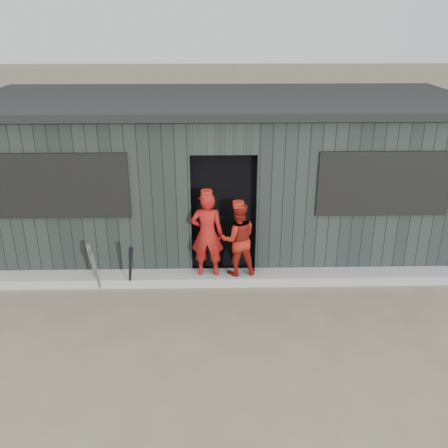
{
  "coord_description": "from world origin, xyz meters",
  "views": [
    {
      "loc": [
        -0.15,
        -5.06,
        3.88
      ],
      "look_at": [
        0.0,
        1.8,
        1.0
      ],
      "focal_mm": 40.0,
      "sensor_mm": 36.0,
      "label": 1
    }
  ],
  "objects_px": {
    "player_red_right": "(238,239)",
    "player_grey_back": "(253,231)",
    "bat_right": "(130,268)",
    "player_red_left": "(207,234)",
    "dugout": "(222,172)",
    "bat_left": "(93,264)",
    "bat_mid": "(96,271)"
  },
  "relations": [
    {
      "from": "player_red_right",
      "to": "player_grey_back",
      "type": "xyz_separation_m",
      "value": [
        0.27,
        0.54,
        -0.1
      ]
    },
    {
      "from": "bat_left",
      "to": "bat_mid",
      "type": "bearing_deg",
      "value": -63.97
    },
    {
      "from": "bat_mid",
      "to": "player_red_right",
      "type": "relative_size",
      "value": 0.6
    },
    {
      "from": "player_red_left",
      "to": "player_grey_back",
      "type": "relative_size",
      "value": 1.06
    },
    {
      "from": "player_red_left",
      "to": "player_red_right",
      "type": "height_order",
      "value": "player_red_left"
    },
    {
      "from": "bat_right",
      "to": "bat_mid",
      "type": "bearing_deg",
      "value": 179.9
    },
    {
      "from": "player_red_left",
      "to": "bat_right",
      "type": "bearing_deg",
      "value": 15.34
    },
    {
      "from": "player_red_left",
      "to": "player_red_right",
      "type": "relative_size",
      "value": 1.16
    },
    {
      "from": "player_red_left",
      "to": "dugout",
      "type": "xyz_separation_m",
      "value": [
        0.25,
        1.68,
        0.46
      ]
    },
    {
      "from": "bat_mid",
      "to": "player_red_left",
      "type": "bearing_deg",
      "value": 8.62
    },
    {
      "from": "bat_mid",
      "to": "bat_right",
      "type": "xyz_separation_m",
      "value": [
        0.52,
        -0.0,
        0.05
      ]
    },
    {
      "from": "player_red_right",
      "to": "player_grey_back",
      "type": "relative_size",
      "value": 0.92
    },
    {
      "from": "player_grey_back",
      "to": "player_red_left",
      "type": "bearing_deg",
      "value": 31.04
    },
    {
      "from": "player_red_left",
      "to": "player_red_right",
      "type": "distance_m",
      "value": 0.48
    },
    {
      "from": "bat_mid",
      "to": "bat_right",
      "type": "height_order",
      "value": "bat_right"
    },
    {
      "from": "player_red_right",
      "to": "player_grey_back",
      "type": "distance_m",
      "value": 0.61
    },
    {
      "from": "bat_left",
      "to": "player_grey_back",
      "type": "relative_size",
      "value": 0.6
    },
    {
      "from": "bat_left",
      "to": "dugout",
      "type": "bearing_deg",
      "value": 41.2
    },
    {
      "from": "bat_mid",
      "to": "bat_right",
      "type": "distance_m",
      "value": 0.52
    },
    {
      "from": "player_red_left",
      "to": "player_grey_back",
      "type": "height_order",
      "value": "player_red_left"
    },
    {
      "from": "bat_right",
      "to": "player_red_left",
      "type": "height_order",
      "value": "player_red_left"
    },
    {
      "from": "player_grey_back",
      "to": "dugout",
      "type": "distance_m",
      "value": 1.38
    },
    {
      "from": "bat_left",
      "to": "dugout",
      "type": "xyz_separation_m",
      "value": [
        2.0,
        1.76,
        0.91
      ]
    },
    {
      "from": "bat_left",
      "to": "bat_right",
      "type": "bearing_deg",
      "value": -16.22
    },
    {
      "from": "player_red_left",
      "to": "player_grey_back",
      "type": "distance_m",
      "value": 0.94
    },
    {
      "from": "bat_right",
      "to": "player_red_left",
      "type": "bearing_deg",
      "value": 12.43
    },
    {
      "from": "bat_mid",
      "to": "dugout",
      "type": "bearing_deg",
      "value": 45.14
    },
    {
      "from": "bat_right",
      "to": "player_red_left",
      "type": "distance_m",
      "value": 1.25
    },
    {
      "from": "bat_mid",
      "to": "player_red_right",
      "type": "height_order",
      "value": "player_red_right"
    },
    {
      "from": "bat_mid",
      "to": "player_grey_back",
      "type": "xyz_separation_m",
      "value": [
        2.4,
        0.81,
        0.28
      ]
    },
    {
      "from": "bat_mid",
      "to": "dugout",
      "type": "xyz_separation_m",
      "value": [
        1.92,
        1.93,
        0.94
      ]
    },
    {
      "from": "bat_right",
      "to": "bat_left",
      "type": "bearing_deg",
      "value": 163.78
    }
  ]
}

